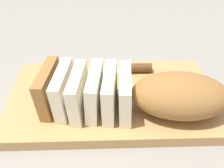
% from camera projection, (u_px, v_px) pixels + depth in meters
% --- Properties ---
extents(ground_plane, '(3.00, 3.00, 0.00)m').
position_uv_depth(ground_plane, '(112.00, 102.00, 0.59)').
color(ground_plane, gray).
extents(cutting_board, '(0.47, 0.27, 0.03)m').
position_uv_depth(cutting_board, '(112.00, 98.00, 0.58)').
color(cutting_board, tan).
rests_on(cutting_board, ground_plane).
extents(bread_loaf, '(0.39, 0.16, 0.09)m').
position_uv_depth(bread_loaf, '(141.00, 94.00, 0.51)').
color(bread_loaf, '#996633').
rests_on(bread_loaf, cutting_board).
extents(bread_knife, '(0.29, 0.02, 0.02)m').
position_uv_depth(bread_knife, '(123.00, 69.00, 0.64)').
color(bread_knife, silver).
rests_on(bread_knife, cutting_board).
extents(crumb_near_knife, '(0.01, 0.01, 0.01)m').
position_uv_depth(crumb_near_knife, '(144.00, 97.00, 0.56)').
color(crumb_near_knife, '#996633').
rests_on(crumb_near_knife, cutting_board).
extents(crumb_near_loaf, '(0.00, 0.00, 0.00)m').
position_uv_depth(crumb_near_loaf, '(143.00, 81.00, 0.61)').
color(crumb_near_loaf, '#996633').
rests_on(crumb_near_loaf, cutting_board).
extents(crumb_stray_left, '(0.00, 0.00, 0.00)m').
position_uv_depth(crumb_stray_left, '(126.00, 111.00, 0.53)').
color(crumb_stray_left, '#996633').
rests_on(crumb_stray_left, cutting_board).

